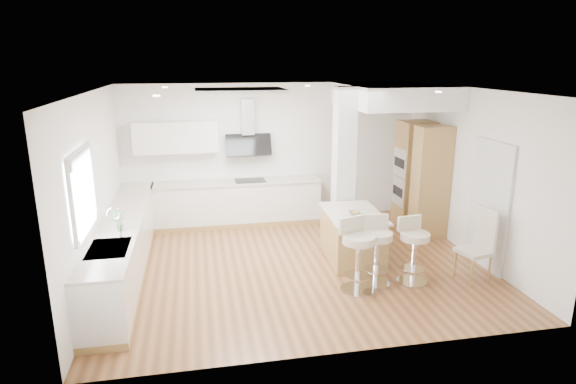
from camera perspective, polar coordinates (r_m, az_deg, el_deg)
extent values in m
plane|color=brown|center=(7.97, 1.05, -8.60)|extent=(6.00, 6.00, 0.00)
cube|color=white|center=(7.97, 1.05, -8.60)|extent=(6.00, 5.00, 0.02)
cube|color=white|center=(9.91, -1.90, 4.71)|extent=(6.00, 0.04, 2.80)
cube|color=white|center=(7.50, -21.94, 0.05)|extent=(0.04, 5.00, 2.80)
cube|color=white|center=(8.63, 21.00, 2.06)|extent=(0.04, 5.00, 2.80)
cube|color=silver|center=(7.76, -5.70, 11.90)|extent=(1.40, 0.95, 0.05)
cube|color=white|center=(7.76, -5.70, 11.79)|extent=(1.25, 0.80, 0.03)
cylinder|color=white|center=(8.64, -14.41, 11.92)|extent=(0.10, 0.10, 0.02)
cylinder|color=white|center=(6.65, -15.32, 10.94)|extent=(0.10, 0.10, 0.02)
cylinder|color=white|center=(8.86, 2.33, 12.46)|extent=(0.10, 0.10, 0.02)
cylinder|color=white|center=(8.86, 12.81, 12.10)|extent=(0.10, 0.10, 0.02)
cylinder|color=white|center=(7.51, 17.41, 11.24)|extent=(0.10, 0.10, 0.02)
cube|color=white|center=(6.58, -23.21, 0.12)|extent=(0.03, 1.15, 0.95)
cube|color=silver|center=(6.47, -23.60, 4.44)|extent=(0.04, 1.28, 0.06)
cube|color=silver|center=(6.72, -22.67, -4.03)|extent=(0.04, 1.28, 0.06)
cube|color=silver|center=(6.00, -24.28, -1.39)|extent=(0.04, 0.06, 0.95)
cube|color=silver|center=(7.15, -22.16, 1.40)|extent=(0.04, 0.06, 0.95)
cube|color=#A7A9AE|center=(6.48, -23.40, 3.80)|extent=(0.03, 1.18, 0.14)
cube|color=#4B423A|center=(8.23, 22.80, -1.63)|extent=(0.02, 0.90, 2.00)
cube|color=silver|center=(8.22, 22.72, -1.63)|extent=(0.05, 1.00, 2.10)
cube|color=tan|center=(8.12, -18.56, -8.60)|extent=(0.60, 4.50, 0.10)
cube|color=white|center=(7.96, -18.82, -5.76)|extent=(0.60, 4.50, 0.76)
cube|color=beige|center=(7.83, -19.08, -3.03)|extent=(0.63, 4.50, 0.04)
cube|color=silver|center=(6.66, -20.50, -6.31)|extent=(0.50, 0.75, 0.02)
cube|color=silver|center=(6.51, -20.70, -7.29)|extent=(0.40, 0.34, 0.10)
cube|color=silver|center=(6.84, -20.22, -6.15)|extent=(0.40, 0.34, 0.10)
cylinder|color=silver|center=(6.85, -19.27, -3.88)|extent=(0.02, 0.02, 0.36)
torus|color=silver|center=(6.81, -19.98, -2.47)|extent=(0.18, 0.02, 0.18)
imported|color=#447F41|center=(7.20, -19.44, -3.11)|extent=(0.17, 0.12, 0.33)
cube|color=tan|center=(9.88, -5.87, -3.51)|extent=(3.30, 0.60, 0.10)
cube|color=white|center=(9.75, -5.94, -1.11)|extent=(3.30, 0.60, 0.76)
cube|color=beige|center=(9.64, -6.00, 1.16)|extent=(3.33, 0.63, 0.04)
cube|color=black|center=(9.66, -4.53, 1.38)|extent=(0.60, 0.40, 0.01)
cube|color=white|center=(9.56, -13.15, 6.36)|extent=(1.60, 0.34, 0.60)
cube|color=silver|center=(9.63, -4.82, 8.87)|extent=(0.25, 0.18, 0.70)
cube|color=black|center=(9.63, -4.70, 5.56)|extent=(0.90, 0.26, 0.44)
cube|color=silver|center=(8.66, 6.61, 3.05)|extent=(0.35, 0.35, 2.80)
cube|color=white|center=(9.27, 12.32, 11.11)|extent=(1.78, 2.20, 0.40)
cube|color=tan|center=(9.83, 14.70, 2.04)|extent=(0.62, 0.62, 2.10)
cube|color=tan|center=(9.22, 16.54, 1.03)|extent=(0.62, 0.40, 2.10)
cube|color=silver|center=(9.65, 13.13, 3.41)|extent=(0.02, 0.55, 0.55)
cube|color=silver|center=(9.78, 12.92, 0.09)|extent=(0.02, 0.55, 0.55)
cube|color=black|center=(9.65, 13.08, 3.41)|extent=(0.01, 0.45, 0.18)
cube|color=black|center=(9.78, 12.87, 0.09)|extent=(0.01, 0.45, 0.18)
cube|color=tan|center=(8.12, 7.63, -5.29)|extent=(0.87, 1.30, 0.78)
cube|color=beige|center=(7.98, 7.73, -2.54)|extent=(0.94, 1.38, 0.04)
imported|color=gray|center=(7.84, 8.02, -2.52)|extent=(0.24, 0.24, 0.06)
sphere|color=#C07916|center=(7.85, 8.27, -2.49)|extent=(0.07, 0.07, 0.06)
sphere|color=#C07916|center=(7.85, 7.73, -2.47)|extent=(0.07, 0.07, 0.06)
sphere|color=olive|center=(7.81, 8.10, -2.58)|extent=(0.07, 0.07, 0.06)
cylinder|color=silver|center=(7.20, 8.15, -11.39)|extent=(0.62, 0.62, 0.03)
cylinder|color=silver|center=(7.04, 8.27, -8.70)|extent=(0.10, 0.10, 0.72)
cylinder|color=silver|center=(7.10, 8.22, -9.76)|extent=(0.48, 0.48, 0.02)
cylinder|color=beige|center=(6.88, 8.40, -5.59)|extent=(0.59, 0.59, 0.11)
cube|color=beige|center=(6.95, 7.56, -3.87)|extent=(0.42, 0.19, 0.24)
cylinder|color=silver|center=(7.45, 10.26, -10.50)|extent=(0.51, 0.51, 0.03)
cylinder|color=silver|center=(7.31, 10.40, -8.01)|extent=(0.08, 0.08, 0.69)
cylinder|color=silver|center=(7.36, 10.35, -8.98)|extent=(0.39, 0.39, 0.02)
cylinder|color=beige|center=(7.16, 10.55, -5.14)|extent=(0.49, 0.49, 0.11)
cube|color=beige|center=(7.26, 10.26, -3.51)|extent=(0.40, 0.09, 0.23)
cylinder|color=silver|center=(7.61, 14.45, -10.20)|extent=(0.51, 0.51, 0.03)
cylinder|color=silver|center=(7.47, 14.63, -7.83)|extent=(0.08, 0.08, 0.67)
cylinder|color=silver|center=(7.52, 14.56, -8.76)|extent=(0.40, 0.40, 0.02)
cylinder|color=beige|center=(7.33, 14.83, -5.10)|extent=(0.49, 0.49, 0.10)
cube|color=beige|center=(7.41, 14.20, -3.58)|extent=(0.39, 0.11, 0.23)
cube|color=beige|center=(7.81, 21.16, -6.60)|extent=(0.52, 0.52, 0.06)
cube|color=beige|center=(7.84, 22.39, -4.17)|extent=(0.14, 0.41, 0.69)
cylinder|color=tan|center=(7.67, 20.96, -8.93)|extent=(0.04, 0.04, 0.42)
cylinder|color=tan|center=(7.90, 19.19, -8.06)|extent=(0.04, 0.04, 0.42)
cylinder|color=tan|center=(7.91, 22.78, -8.39)|extent=(0.04, 0.04, 0.42)
cylinder|color=tan|center=(8.13, 21.01, -7.56)|extent=(0.04, 0.04, 0.42)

